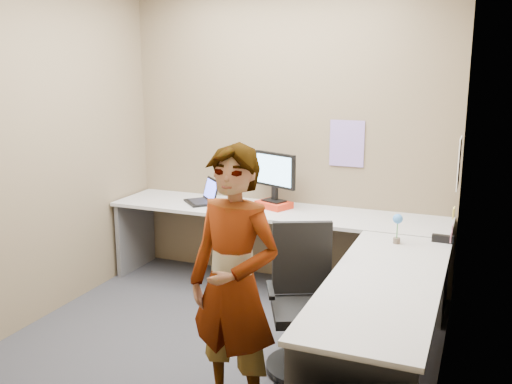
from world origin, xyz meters
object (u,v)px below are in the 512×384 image
at_px(monitor, 275,173).
at_px(office_chair, 304,313).
at_px(desk, 301,251).
at_px(person, 234,285).

xyz_separation_m(monitor, office_chair, (0.68, -1.28, -0.65)).
relative_size(desk, office_chair, 3.16).
height_order(monitor, person, person).
relative_size(office_chair, person, 0.61).
bearing_deg(monitor, person, -53.04).
height_order(desk, office_chair, office_chair).
xyz_separation_m(desk, person, (0.00, -1.24, 0.19)).
bearing_deg(desk, monitor, 124.58).
distance_m(office_chair, person, 0.77).
height_order(monitor, office_chair, monitor).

